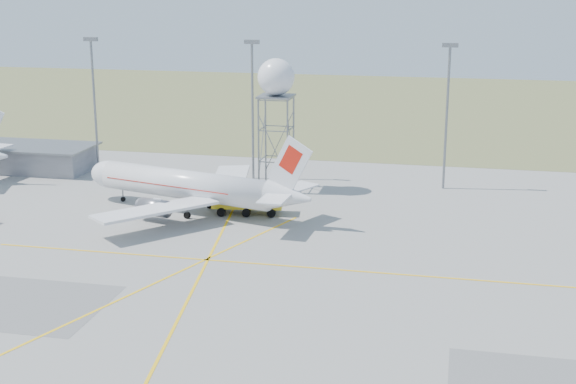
# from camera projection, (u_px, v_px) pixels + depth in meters

# --- Properties ---
(grass_strip) EXTENTS (400.00, 120.00, 0.03)m
(grass_strip) POSITION_uv_depth(u_px,v_px,m) (374.00, 106.00, 187.99)
(grass_strip) COLOR #5A6437
(grass_strip) RESTS_ON ground
(building_grey) EXTENTS (19.00, 10.00, 3.90)m
(building_grey) POSITION_uv_depth(u_px,v_px,m) (33.00, 158.00, 124.93)
(building_grey) COLOR gray
(building_grey) RESTS_ON ground
(mast_a) EXTENTS (2.20, 0.50, 20.50)m
(mast_a) POSITION_uv_depth(u_px,v_px,m) (94.00, 93.00, 122.17)
(mast_a) COLOR slate
(mast_a) RESTS_ON ground
(mast_b) EXTENTS (2.20, 0.50, 20.50)m
(mast_b) POSITION_uv_depth(u_px,v_px,m) (252.00, 98.00, 117.05)
(mast_b) COLOR slate
(mast_b) RESTS_ON ground
(mast_c) EXTENTS (2.20, 0.50, 20.50)m
(mast_c) POSITION_uv_depth(u_px,v_px,m) (447.00, 104.00, 111.32)
(mast_c) COLOR slate
(mast_c) RESTS_ON ground
(airliner_main) EXTENTS (32.69, 31.07, 11.26)m
(airliner_main) POSITION_uv_depth(u_px,v_px,m) (190.00, 186.00, 101.95)
(airliner_main) COLOR silver
(airliner_main) RESTS_ON ground
(radar_tower) EXTENTS (5.11, 5.11, 18.50)m
(radar_tower) POSITION_uv_depth(u_px,v_px,m) (276.00, 117.00, 111.20)
(radar_tower) COLOR slate
(radar_tower) RESTS_ON ground
(fire_truck) EXTENTS (9.22, 4.56, 3.56)m
(fire_truck) POSITION_uv_depth(u_px,v_px,m) (250.00, 201.00, 101.76)
(fire_truck) COLOR yellow
(fire_truck) RESTS_ON ground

